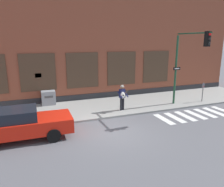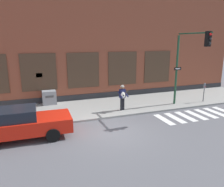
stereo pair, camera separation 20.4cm
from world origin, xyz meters
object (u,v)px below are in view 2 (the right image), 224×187
object	(u,v)px
traffic_light	(189,57)
red_car	(21,123)
parking_meter	(204,89)
utility_box	(49,98)
busker	(123,96)

from	to	relation	value
traffic_light	red_car	bearing A→B (deg)	-174.28
traffic_light	parking_meter	size ratio (longest dim) A/B	3.54
parking_meter	utility_box	size ratio (longest dim) A/B	1.43
busker	parking_meter	xyz separation A→B (m)	(6.62, -0.18, -0.02)
busker	utility_box	distance (m)	5.47
red_car	utility_box	xyz separation A→B (m)	(1.70, 5.18, -0.15)
busker	traffic_light	bearing A→B (deg)	-13.48
utility_box	parking_meter	bearing A→B (deg)	-16.57
traffic_light	busker	bearing A→B (deg)	166.52
red_car	utility_box	distance (m)	5.45
utility_box	traffic_light	bearing A→B (deg)	-25.40
red_car	utility_box	size ratio (longest dim) A/B	4.61
busker	traffic_light	world-z (taller)	traffic_light
traffic_light	utility_box	world-z (taller)	traffic_light
busker	utility_box	size ratio (longest dim) A/B	1.69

